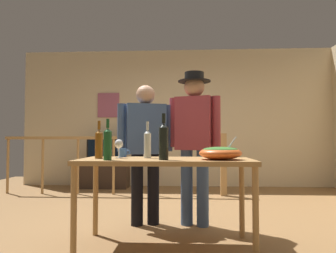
{
  "coord_description": "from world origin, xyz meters",
  "views": [
    {
      "loc": [
        0.21,
        -3.74,
        0.93
      ],
      "look_at": [
        0.03,
        -0.59,
        1.06
      ],
      "focal_mm": 34.07,
      "sensor_mm": 36.0,
      "label": 1
    }
  ],
  "objects_px": {
    "tv_console": "(105,175)",
    "wine_bottle_green": "(108,143)",
    "framed_picture": "(108,105)",
    "flat_screen_tv": "(105,148)",
    "salad_bowl": "(220,152)",
    "person_standing_right": "(194,134)",
    "wine_bottle_clear": "(147,143)",
    "serving_table": "(166,167)",
    "wine_glass": "(119,145)",
    "stair_railing": "(144,155)",
    "wine_bottle_amber": "(99,143)",
    "person_standing_left": "(145,142)",
    "mug_blue": "(123,153)",
    "wine_bottle_dark": "(164,141)"
  },
  "relations": [
    {
      "from": "tv_console",
      "to": "wine_bottle_green",
      "type": "relative_size",
      "value": 2.67
    },
    {
      "from": "framed_picture",
      "to": "flat_screen_tv",
      "type": "bearing_deg",
      "value": -87.16
    },
    {
      "from": "salad_bowl",
      "to": "person_standing_right",
      "type": "xyz_separation_m",
      "value": [
        -0.2,
        0.81,
        0.17
      ]
    },
    {
      "from": "wine_bottle_clear",
      "to": "serving_table",
      "type": "bearing_deg",
      "value": -27.0
    },
    {
      "from": "flat_screen_tv",
      "to": "wine_bottle_clear",
      "type": "relative_size",
      "value": 2.11
    },
    {
      "from": "wine_glass",
      "to": "stair_railing",
      "type": "bearing_deg",
      "value": 92.24
    },
    {
      "from": "wine_bottle_amber",
      "to": "tv_console",
      "type": "bearing_deg",
      "value": 103.48
    },
    {
      "from": "wine_bottle_green",
      "to": "person_standing_left",
      "type": "xyz_separation_m",
      "value": [
        0.19,
        0.93,
        0.01
      ]
    },
    {
      "from": "flat_screen_tv",
      "to": "mug_blue",
      "type": "height_order",
      "value": "flat_screen_tv"
    },
    {
      "from": "flat_screen_tv",
      "to": "person_standing_left",
      "type": "bearing_deg",
      "value": -66.53
    },
    {
      "from": "wine_bottle_clear",
      "to": "person_standing_right",
      "type": "xyz_separation_m",
      "value": [
        0.44,
        0.61,
        0.1
      ]
    },
    {
      "from": "wine_bottle_clear",
      "to": "wine_bottle_amber",
      "type": "distance_m",
      "value": 0.43
    },
    {
      "from": "wine_bottle_green",
      "to": "framed_picture",
      "type": "bearing_deg",
      "value": 103.85
    },
    {
      "from": "framed_picture",
      "to": "serving_table",
      "type": "bearing_deg",
      "value": -68.68
    },
    {
      "from": "tv_console",
      "to": "wine_bottle_clear",
      "type": "xyz_separation_m",
      "value": [
        1.22,
        -3.22,
        0.65
      ]
    },
    {
      "from": "stair_railing",
      "to": "wine_bottle_green",
      "type": "distance_m",
      "value": 2.83
    },
    {
      "from": "stair_railing",
      "to": "person_standing_right",
      "type": "xyz_separation_m",
      "value": [
        0.8,
        -1.89,
        0.34
      ]
    },
    {
      "from": "tv_console",
      "to": "person_standing_left",
      "type": "height_order",
      "value": "person_standing_left"
    },
    {
      "from": "wine_glass",
      "to": "person_standing_right",
      "type": "xyz_separation_m",
      "value": [
        0.7,
        0.64,
        0.11
      ]
    },
    {
      "from": "flat_screen_tv",
      "to": "wine_bottle_amber",
      "type": "bearing_deg",
      "value": -76.4
    },
    {
      "from": "wine_bottle_green",
      "to": "mug_blue",
      "type": "xyz_separation_m",
      "value": [
        0.03,
        0.49,
        -0.1
      ]
    },
    {
      "from": "mug_blue",
      "to": "serving_table",
      "type": "bearing_deg",
      "value": -31.33
    },
    {
      "from": "flat_screen_tv",
      "to": "wine_bottle_clear",
      "type": "height_order",
      "value": "wine_bottle_clear"
    },
    {
      "from": "flat_screen_tv",
      "to": "wine_bottle_amber",
      "type": "distance_m",
      "value": 3.39
    },
    {
      "from": "salad_bowl",
      "to": "person_standing_right",
      "type": "relative_size",
      "value": 0.21
    },
    {
      "from": "wine_glass",
      "to": "wine_bottle_clear",
      "type": "relative_size",
      "value": 0.51
    },
    {
      "from": "stair_railing",
      "to": "tv_console",
      "type": "height_order",
      "value": "stair_railing"
    },
    {
      "from": "flat_screen_tv",
      "to": "salad_bowl",
      "type": "bearing_deg",
      "value": -61.25
    },
    {
      "from": "framed_picture",
      "to": "person_standing_right",
      "type": "bearing_deg",
      "value": -59.96
    },
    {
      "from": "wine_bottle_amber",
      "to": "mug_blue",
      "type": "height_order",
      "value": "wine_bottle_amber"
    },
    {
      "from": "flat_screen_tv",
      "to": "wine_bottle_green",
      "type": "relative_size",
      "value": 2.08
    },
    {
      "from": "stair_railing",
      "to": "person_standing_right",
      "type": "height_order",
      "value": "person_standing_right"
    },
    {
      "from": "flat_screen_tv",
      "to": "salad_bowl",
      "type": "relative_size",
      "value": 1.95
    },
    {
      "from": "framed_picture",
      "to": "salad_bowl",
      "type": "height_order",
      "value": "framed_picture"
    },
    {
      "from": "stair_railing",
      "to": "tv_console",
      "type": "distance_m",
      "value": 1.2
    },
    {
      "from": "wine_bottle_amber",
      "to": "mug_blue",
      "type": "bearing_deg",
      "value": 59.71
    },
    {
      "from": "framed_picture",
      "to": "serving_table",
      "type": "relative_size",
      "value": 0.33
    },
    {
      "from": "person_standing_left",
      "to": "mug_blue",
      "type": "bearing_deg",
      "value": 52.51
    },
    {
      "from": "tv_console",
      "to": "wine_bottle_amber",
      "type": "xyz_separation_m",
      "value": [
        0.8,
        -3.33,
        0.65
      ]
    },
    {
      "from": "wine_bottle_dark",
      "to": "wine_bottle_clear",
      "type": "bearing_deg",
      "value": 122.67
    },
    {
      "from": "person_standing_left",
      "to": "wine_bottle_green",
      "type": "bearing_deg",
      "value": 60.73
    },
    {
      "from": "salad_bowl",
      "to": "wine_bottle_amber",
      "type": "xyz_separation_m",
      "value": [
        -1.06,
        0.09,
        0.07
      ]
    },
    {
      "from": "serving_table",
      "to": "salad_bowl",
      "type": "xyz_separation_m",
      "value": [
        0.47,
        -0.1,
        0.14
      ]
    },
    {
      "from": "wine_bottle_dark",
      "to": "flat_screen_tv",
      "type": "bearing_deg",
      "value": 111.85
    },
    {
      "from": "wine_bottle_green",
      "to": "person_standing_right",
      "type": "bearing_deg",
      "value": 51.94
    },
    {
      "from": "serving_table",
      "to": "wine_bottle_clear",
      "type": "relative_size",
      "value": 4.52
    },
    {
      "from": "person_standing_left",
      "to": "salad_bowl",
      "type": "bearing_deg",
      "value": 114.65
    },
    {
      "from": "wine_bottle_dark",
      "to": "person_standing_right",
      "type": "bearing_deg",
      "value": 72.43
    },
    {
      "from": "salad_bowl",
      "to": "wine_bottle_clear",
      "type": "xyz_separation_m",
      "value": [
        -0.64,
        0.19,
        0.07
      ]
    },
    {
      "from": "stair_railing",
      "to": "person_standing_left",
      "type": "bearing_deg",
      "value": -82.2
    }
  ]
}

